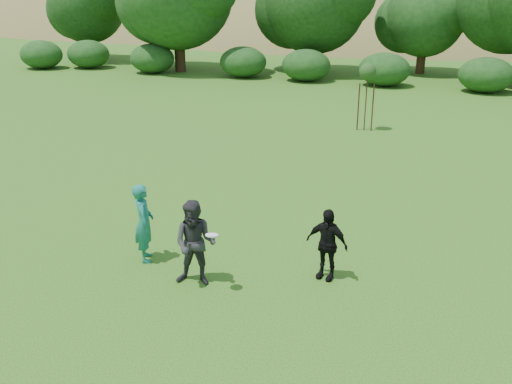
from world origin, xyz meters
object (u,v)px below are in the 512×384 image
Objects in this scene: player_grey at (195,243)px; player_black at (327,244)px; sapling at (368,74)px; player_teal at (144,223)px.

player_black is at bearing 15.29° from player_grey.
player_teal is at bearing -103.76° from sapling.
player_grey reaches higher than player_black.
player_grey reaches higher than player_teal.
player_grey is at bearing -143.31° from player_teal.
sapling reaches higher than player_black.
sapling is (-0.83, 13.18, 1.61)m from player_black.
player_teal reaches higher than player_black.
player_black is 13.31m from sapling.
player_black is (4.16, 0.39, -0.12)m from player_teal.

